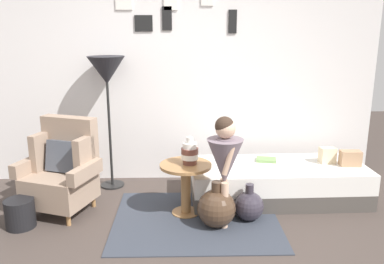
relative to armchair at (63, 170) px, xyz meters
The scene contains 15 objects.
ground_plane 1.61m from the armchair, 40.10° to the right, with size 12.00×12.00×0.00m, color #423833.
gallery_wall 1.75m from the armchair, 38.92° to the left, with size 4.80×0.12×2.60m.
rug 1.46m from the armchair, 11.39° to the right, with size 1.63×1.34×0.01m, color #333842.
armchair is the anchor object (origin of this frame).
daybed 2.31m from the armchair, ahead, with size 1.92×0.86×0.40m.
pillow_head 3.07m from the armchair, ahead, with size 0.22×0.12×0.17m, color tan.
pillow_mid 2.86m from the armchair, ahead, with size 0.17×0.12×0.18m, color beige.
side_table 1.27m from the armchair, ahead, with size 0.52×0.52×0.54m.
vase_striped 1.33m from the armchair, ahead, with size 0.17×0.17×0.28m.
floor_lamp 1.18m from the armchair, 59.64° to the left, with size 0.43×0.43×1.55m.
person_child 1.70m from the armchair, 13.56° to the right, with size 0.34×0.34×1.08m.
book_on_daybed 2.21m from the armchair, ahead, with size 0.22×0.16×0.03m, color #759B5A.
demijohn_near 1.63m from the armchair, 14.55° to the right, with size 0.37×0.37×0.46m.
demijohn_far 1.93m from the armchair, ahead, with size 0.29×0.29×0.38m.
magazine_basket 0.58m from the armchair, 130.85° to the right, with size 0.28×0.28×0.28m, color black.
Camera 1 is at (0.06, -2.93, 1.86)m, focal length 37.51 mm.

